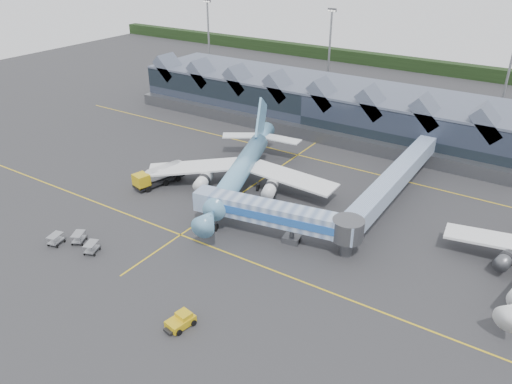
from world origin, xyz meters
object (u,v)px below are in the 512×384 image
Objects in this scene: fuel_truck at (160,174)px; jet_bridge at (285,217)px; main_airliner at (242,169)px; pushback_tug at (181,321)px.

jet_bridge is at bearing 5.38° from fuel_truck.
main_airliner is 35.37m from pushback_tug.
pushback_tug is (13.93, -32.37, -2.99)m from main_airliner.
pushback_tug is at bearing -101.78° from jet_bridge.
main_airliner reaches higher than pushback_tug.
fuel_truck is at bearing 162.39° from jet_bridge.
pushback_tug is at bearing -85.76° from main_airliner.
jet_bridge is (14.76, -10.43, 0.18)m from main_airliner.
main_airliner reaches higher than jet_bridge.
fuel_truck is at bearing -172.62° from main_airliner.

